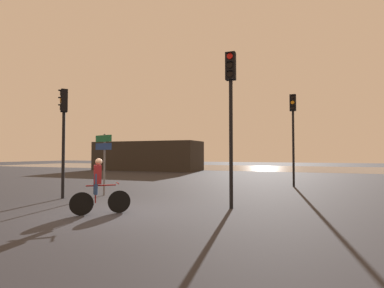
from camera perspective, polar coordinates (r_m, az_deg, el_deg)
name	(u,v)px	position (r m, az deg, el deg)	size (l,w,h in m)	color
ground_plane	(115,213)	(9.40, -14.51, -12.55)	(120.00, 120.00, 0.00)	#28282D
water_strip	(264,168)	(39.17, 13.58, -4.47)	(80.00, 16.00, 0.01)	slate
distant_building	(147,156)	(33.23, -8.55, -2.27)	(11.83, 4.00, 3.13)	#2D2823
traffic_light_far_right	(293,123)	(17.12, 18.69, 3.81)	(0.33, 0.35, 4.99)	black
traffic_light_near_left	(64,122)	(12.94, -23.26, 3.83)	(0.41, 0.42, 4.32)	black
traffic_light_near_right	(231,101)	(9.85, 7.39, 8.19)	(0.33, 0.35, 5.05)	black
direction_sign_post	(104,153)	(13.23, -16.45, -1.64)	(1.06, 0.35, 2.60)	slate
cyclist	(99,186)	(9.16, -17.35, -7.62)	(1.28, 1.20, 1.62)	black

